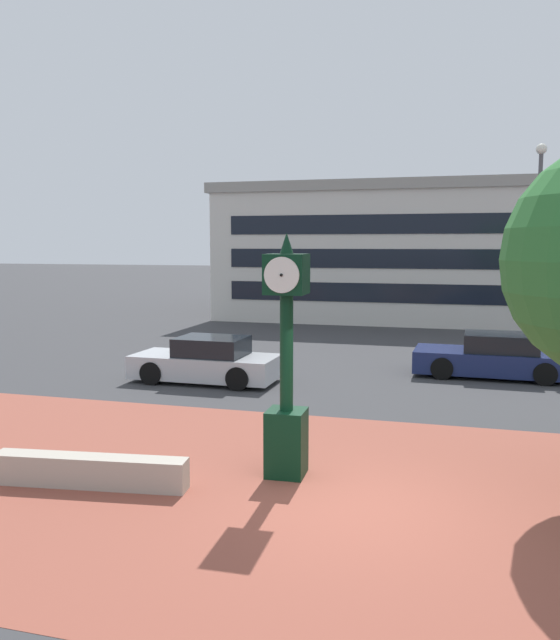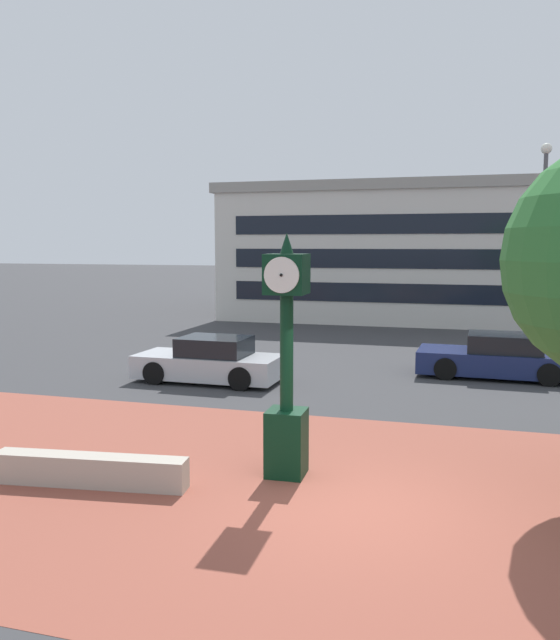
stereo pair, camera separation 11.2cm
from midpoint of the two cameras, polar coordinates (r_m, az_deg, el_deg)
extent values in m
plane|color=#38383A|center=(10.04, 7.10, -16.04)|extent=(200.00, 200.00, 0.00)
cube|color=brown|center=(10.40, 7.46, -15.18)|extent=(44.00, 8.80, 0.01)
cube|color=#ADA393|center=(11.09, -16.11, -12.62)|extent=(3.22, 0.80, 0.50)
cube|color=black|center=(11.03, 0.87, -10.75)|extent=(0.65, 0.65, 1.12)
cylinder|color=black|center=(10.68, 0.89, -2.89)|extent=(0.22, 0.22, 1.94)
cube|color=black|center=(10.54, 0.90, 4.07)|extent=(0.67, 0.67, 0.65)
cylinder|color=white|center=(10.87, 1.33, 4.15)|extent=(0.57, 0.05, 0.57)
sphere|color=black|center=(10.89, 1.35, 4.15)|extent=(0.05, 0.05, 0.05)
cylinder|color=white|center=(10.20, 0.45, 3.98)|extent=(0.57, 0.05, 0.57)
sphere|color=black|center=(10.19, 0.42, 3.98)|extent=(0.05, 0.05, 0.05)
cone|color=black|center=(10.53, 0.91, 6.79)|extent=(0.23, 0.23, 0.35)
cube|color=navy|center=(19.97, 18.65, -3.53)|extent=(4.50, 1.97, 0.64)
cube|color=black|center=(19.89, 19.35, -1.97)|extent=(2.09, 1.64, 0.56)
cylinder|color=black|center=(19.17, 14.53, -4.18)|extent=(0.65, 0.24, 0.64)
cylinder|color=black|center=(20.86, 14.81, -3.31)|extent=(0.65, 0.24, 0.64)
cylinder|color=black|center=(19.22, 22.78, -4.46)|extent=(0.65, 0.24, 0.64)
cylinder|color=black|center=(20.91, 22.39, -3.58)|extent=(0.65, 0.24, 0.64)
cube|color=#B7BABF|center=(18.43, -6.16, -4.06)|extent=(4.12, 1.78, 0.64)
cube|color=black|center=(18.25, -5.59, -2.37)|extent=(1.90, 1.51, 0.56)
cylinder|color=black|center=(18.28, -10.81, -4.61)|extent=(0.64, 0.23, 0.64)
cylinder|color=black|center=(19.68, -8.64, -3.76)|extent=(0.64, 0.23, 0.64)
cylinder|color=black|center=(17.26, -3.32, -5.17)|extent=(0.64, 0.23, 0.64)
cylinder|color=black|center=(18.73, -1.61, -4.22)|extent=(0.64, 0.23, 0.64)
cube|color=beige|center=(36.73, 15.00, 5.43)|extent=(22.64, 12.82, 6.38)
cube|color=gray|center=(36.82, 15.16, 10.78)|extent=(23.09, 13.08, 0.50)
cube|color=black|center=(30.38, 14.63, 2.20)|extent=(20.37, 0.04, 0.90)
cube|color=black|center=(30.30, 14.72, 5.21)|extent=(20.37, 0.04, 0.90)
cube|color=black|center=(30.31, 14.81, 8.22)|extent=(20.37, 0.04, 0.90)
cylinder|color=#4C4C51|center=(23.82, 22.16, 5.19)|extent=(0.14, 0.14, 6.89)
sphere|color=white|center=(24.03, 22.55, 13.78)|extent=(0.36, 0.36, 0.36)
camera|label=1|loc=(0.06, -89.69, 0.04)|focal=36.32mm
camera|label=2|loc=(0.06, 90.31, -0.04)|focal=36.32mm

